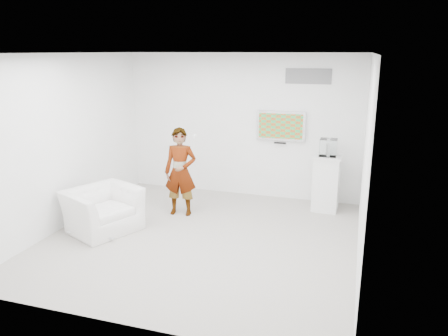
# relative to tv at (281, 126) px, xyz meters

# --- Properties ---
(room) EXTENTS (5.01, 5.01, 3.00)m
(room) POSITION_rel_tv_xyz_m (-0.85, -2.45, -0.05)
(room) COLOR #A59F97
(room) RESTS_ON ground
(tv) EXTENTS (1.00, 0.08, 0.60)m
(tv) POSITION_rel_tv_xyz_m (0.00, 0.00, 0.00)
(tv) COLOR silver
(tv) RESTS_ON room
(logo_decal) EXTENTS (0.90, 0.02, 0.30)m
(logo_decal) POSITION_rel_tv_xyz_m (0.50, 0.04, 1.00)
(logo_decal) COLOR slate
(logo_decal) RESTS_ON room
(person) EXTENTS (0.66, 0.48, 1.67)m
(person) POSITION_rel_tv_xyz_m (-1.61, -1.49, -0.72)
(person) COLOR white
(person) RESTS_ON room
(armchair) EXTENTS (1.39, 1.46, 0.74)m
(armchair) POSITION_rel_tv_xyz_m (-2.61, -2.62, -1.18)
(armchair) COLOR white
(armchair) RESTS_ON room
(pedestal) EXTENTS (0.55, 0.55, 1.09)m
(pedestal) POSITION_rel_tv_xyz_m (1.00, -0.43, -1.00)
(pedestal) COLOR white
(pedestal) RESTS_ON room
(floor_uplight) EXTENTS (0.24, 0.24, 0.28)m
(floor_uplight) POSITION_rel_tv_xyz_m (0.78, -0.12, -1.41)
(floor_uplight) COLOR white
(floor_uplight) RESTS_ON room
(vitrine) EXTENTS (0.32, 0.32, 0.32)m
(vitrine) POSITION_rel_tv_xyz_m (1.00, -0.43, -0.30)
(vitrine) COLOR white
(vitrine) RESTS_ON pedestal
(console) EXTENTS (0.08, 0.18, 0.23)m
(console) POSITION_rel_tv_xyz_m (1.00, -0.43, -0.34)
(console) COLOR white
(console) RESTS_ON pedestal
(wii_remote) EXTENTS (0.06, 0.15, 0.04)m
(wii_remote) POSITION_rel_tv_xyz_m (-1.38, -1.31, -0.05)
(wii_remote) COLOR white
(wii_remote) RESTS_ON person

